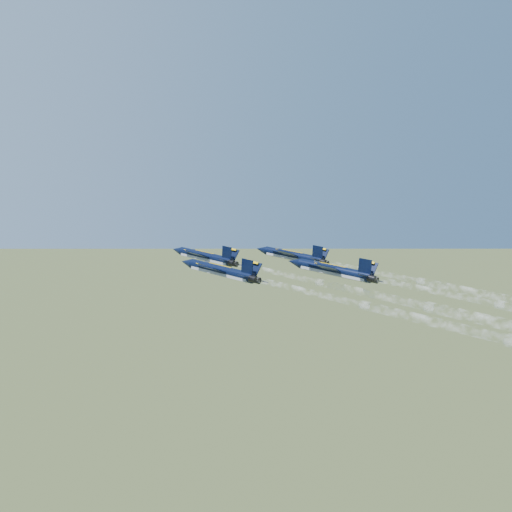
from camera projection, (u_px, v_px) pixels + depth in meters
jet_lead at (204, 257)px, 109.13m from camera, size 12.11×17.00×4.98m
jet_left at (220, 271)px, 91.72m from camera, size 12.11×17.00×4.98m
jet_right at (292, 256)px, 110.09m from camera, size 12.11×17.00×4.98m
jet_slot at (332, 270)px, 92.12m from camera, size 12.11×17.00×4.98m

